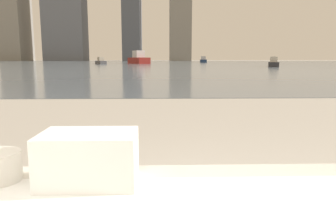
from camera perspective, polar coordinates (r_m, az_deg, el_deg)
The scene contains 7 objects.
towel_stack at distance 1.06m, azimuth -13.57°, elevation -7.74°, with size 0.30×0.20×0.16m.
harbor_water at distance 62.06m, azimuth -1.61°, elevation 8.53°, with size 180.00×110.00×0.01m.
harbor_boat_2 at distance 54.41m, azimuth -5.14°, elevation 9.17°, with size 4.03×5.92×2.11m.
harbor_boat_3 at distance 50.91m, azimuth -11.64°, elevation 8.60°, with size 2.13×2.98×1.07m.
harbor_boat_4 at distance 69.53m, azimuth 6.17°, elevation 8.95°, with size 1.42×3.55×1.30m.
harbor_boat_5 at distance 35.62m, azimuth 17.90°, elevation 8.09°, with size 1.70×2.91×1.03m.
skyline_tower_0 at distance 128.48m, azimuth -24.98°, elevation 13.70°, with size 7.12×12.90×25.08m.
Camera 1 is at (-0.07, -0.06, 0.87)m, focal length 35.00 mm.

